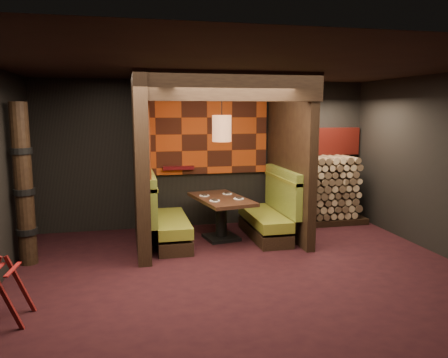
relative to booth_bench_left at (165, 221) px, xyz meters
The scene contains 19 objects.
floor 1.95m from the booth_bench_left, 59.77° to the right, with size 6.50×5.50×0.02m, color black.
ceiling 3.11m from the booth_bench_left, 59.77° to the right, with size 6.50×5.50×0.02m, color black.
wall_back 1.79m from the booth_bench_left, 49.10° to the left, with size 6.50×0.02×2.85m, color black.
wall_front 4.63m from the booth_bench_left, 77.70° to the right, with size 6.50×0.02×2.85m, color black.
partition_left 1.10m from the booth_bench_left, behind, with size 0.20×2.20×2.85m, color black.
partition_right 2.48m from the booth_bench_left, ahead, with size 0.15×2.10×2.85m, color black.
header_beam 2.60m from the booth_bench_left, 45.41° to the right, with size 2.85×0.18×0.44m, color black.
tapa_back_panel 2.00m from the booth_bench_left, 48.54° to the left, with size 2.40×0.06×1.55m, color #AD3D12.
tapa_side_panel 1.48m from the booth_bench_left, 146.90° to the left, with size 0.04×1.85×1.45m, color #AD3D12.
lacquer_shelf 1.32m from the booth_bench_left, 70.12° to the left, with size 0.60×0.12×0.07m, color #4F0C10.
booth_bench_left is the anchor object (origin of this frame).
booth_bench_right 1.89m from the booth_bench_left, ahead, with size 0.68×1.60×1.14m.
dining_table 1.01m from the booth_bench_left, ahead, with size 1.03×1.55×0.76m.
place_settings 1.07m from the booth_bench_left, ahead, with size 0.71×0.75×0.03m.
pendant_lamp 1.86m from the booth_bench_left, ahead, with size 0.33×0.33×1.10m.
totem_column 2.30m from the booth_bench_left, 165.25° to the right, with size 0.31×0.31×2.40m.
firewood_stack 3.33m from the booth_bench_left, 12.17° to the left, with size 1.73×0.70×1.36m.
mosaic_header 3.63m from the booth_bench_left, 17.60° to the left, with size 1.83×0.10×0.56m, color maroon.
bay_front_post 2.58m from the booth_bench_left, ahead, with size 0.08×0.08×2.85m, color black.
Camera 1 is at (-1.56, -5.67, 2.27)m, focal length 35.00 mm.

